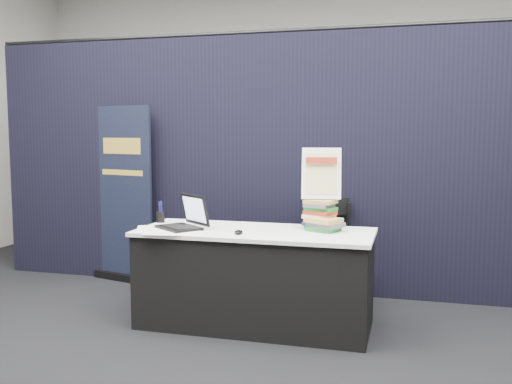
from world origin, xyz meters
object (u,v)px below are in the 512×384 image
object	(u,v)px
book_stack_short	(324,224)
pullup_banner	(124,204)
laptop	(181,220)
book_stack_tall	(320,214)
display_table	(255,278)
stacking_chair	(324,245)
info_sign	(321,174)

from	to	relation	value
book_stack_short	pullup_banner	distance (m)	2.31
laptop	book_stack_tall	size ratio (longest dim) A/B	1.78
display_table	pullup_banner	world-z (taller)	pullup_banner
stacking_chair	pullup_banner	bearing A→B (deg)	161.58
book_stack_short	display_table	bearing A→B (deg)	-168.79
laptop	info_sign	distance (m)	1.15
info_sign	stacking_chair	world-z (taller)	info_sign
info_sign	laptop	bearing A→B (deg)	-173.36
book_stack_tall	book_stack_short	xyz separation A→B (m)	(0.05, -0.08, -0.06)
book_stack_short	info_sign	bearing A→B (deg)	112.17
pullup_banner	stacking_chair	bearing A→B (deg)	9.05
display_table	book_stack_short	xyz separation A→B (m)	(0.52, 0.10, 0.42)
stacking_chair	book_stack_short	bearing A→B (deg)	-94.60
laptop	pullup_banner	distance (m)	1.46
laptop	book_stack_short	size ratio (longest dim) A/B	1.56
book_stack_tall	info_sign	size ratio (longest dim) A/B	0.62
display_table	stacking_chair	size ratio (longest dim) A/B	1.97
laptop	book_stack_short	distance (m)	1.11
pullup_banner	stacking_chair	distance (m)	2.07
info_sign	stacking_chair	xyz separation A→B (m)	(-0.05, 0.55, -0.67)
book_stack_tall	display_table	bearing A→B (deg)	-158.73
book_stack_tall	stacking_chair	bearing A→B (deg)	95.40
laptop	stacking_chair	bearing A→B (deg)	77.17
book_stack_short	info_sign	xyz separation A→B (m)	(-0.05, 0.11, 0.37)
laptop	book_stack_short	world-z (taller)	laptop
laptop	info_sign	xyz separation A→B (m)	(1.05, 0.28, 0.36)
book_stack_short	laptop	bearing A→B (deg)	-171.14
pullup_banner	stacking_chair	xyz separation A→B (m)	(2.05, -0.19, -0.27)
pullup_banner	book_stack_tall	bearing A→B (deg)	-5.73
laptop	info_sign	bearing A→B (deg)	52.49
book_stack_short	info_sign	distance (m)	0.39
display_table	pullup_banner	bearing A→B (deg)	149.82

